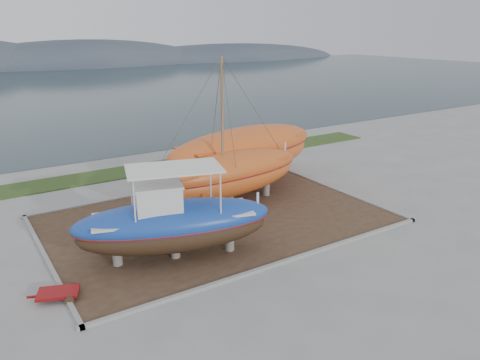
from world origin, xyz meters
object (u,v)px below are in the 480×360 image
blue_caique (174,214)px  red_trailer (59,295)px  orange_bare_hull (244,158)px  orange_sailboat (229,134)px  white_dinghy (125,224)px

blue_caique → red_trailer: 5.83m
orange_bare_hull → orange_sailboat: bearing=-145.2°
blue_caique → orange_bare_hull: bearing=56.0°
orange_sailboat → white_dinghy: bearing=-176.4°
blue_caique → orange_sailboat: (5.72, 4.44, 2.20)m
orange_sailboat → orange_bare_hull: bearing=38.8°
white_dinghy → red_trailer: white_dinghy is taller
white_dinghy → red_trailer: bearing=-156.1°
orange_bare_hull → red_trailer: (-13.77, -7.55, -1.85)m
red_trailer → orange_sailboat: bearing=45.4°
orange_sailboat → orange_bare_hull: orange_sailboat is taller
blue_caique → white_dinghy: blue_caique is taller
orange_bare_hull → white_dinghy: bearing=-168.5°
blue_caique → white_dinghy: size_ratio=2.02×
white_dinghy → orange_sailboat: orange_sailboat is taller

